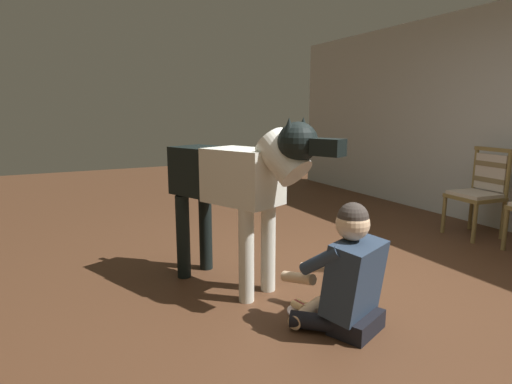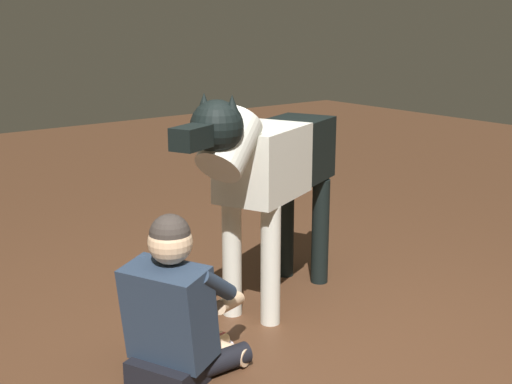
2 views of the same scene
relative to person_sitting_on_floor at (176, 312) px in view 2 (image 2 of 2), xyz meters
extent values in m
plane|color=#50311E|center=(-0.46, 0.32, -0.34)|extent=(15.98, 15.98, 0.00)
cube|color=black|center=(0.07, 0.03, -0.28)|extent=(0.36, 0.41, 0.12)
cylinder|color=black|center=(-0.01, -0.17, -0.27)|extent=(0.35, 0.37, 0.11)
cylinder|color=beige|center=(-0.18, -0.17, -0.28)|extent=(0.25, 0.36, 0.09)
cylinder|color=black|center=(-0.13, 0.11, -0.27)|extent=(0.40, 0.12, 0.11)
cylinder|color=beige|center=(-0.24, -0.01, -0.28)|extent=(0.20, 0.37, 0.09)
cube|color=#27364A|center=(0.05, 0.02, 0.01)|extent=(0.41, 0.48, 0.49)
cylinder|color=#27364A|center=(-0.01, -0.19, 0.14)|extent=(0.30, 0.19, 0.24)
cylinder|color=beige|center=(-0.21, -0.23, -0.04)|extent=(0.28, 0.14, 0.12)
cylinder|color=#27364A|center=(-0.15, 0.13, 0.14)|extent=(0.30, 0.19, 0.24)
cylinder|color=beige|center=(-0.31, 0.00, -0.04)|extent=(0.27, 0.20, 0.12)
sphere|color=beige|center=(0.02, 0.01, 0.36)|extent=(0.21, 0.21, 0.21)
sphere|color=#3A332D|center=(0.02, 0.01, 0.39)|extent=(0.19, 0.19, 0.19)
cylinder|color=silver|center=(-0.73, -0.17, 0.01)|extent=(0.11, 0.11, 0.70)
cylinder|color=silver|center=(-0.63, -0.41, 0.01)|extent=(0.11, 0.11, 0.70)
cylinder|color=black|center=(-1.38, -0.45, 0.01)|extent=(0.11, 0.11, 0.70)
cylinder|color=black|center=(-1.28, -0.68, 0.01)|extent=(0.11, 0.11, 0.70)
cube|color=silver|center=(-0.82, -0.35, 0.56)|extent=(0.65, 0.55, 0.41)
cube|color=black|center=(-1.21, -0.51, 0.56)|extent=(0.58, 0.50, 0.39)
cylinder|color=silver|center=(-0.47, -0.20, 0.73)|extent=(0.47, 0.39, 0.40)
sphere|color=black|center=(-0.36, -0.15, 0.84)|extent=(0.27, 0.27, 0.27)
cube|color=black|center=(-0.16, -0.07, 0.81)|extent=(0.23, 0.19, 0.11)
cone|color=black|center=(-0.41, -0.09, 0.94)|extent=(0.12, 0.12, 0.12)
cone|color=black|center=(-0.34, -0.23, 0.94)|extent=(0.12, 0.12, 0.12)
cylinder|color=black|center=(-1.45, -0.61, 0.52)|extent=(0.35, 0.19, 0.24)
cylinder|color=white|center=(-0.30, -0.13, -0.33)|extent=(0.23, 0.23, 0.01)
cylinder|color=#E8BA7A|center=(-0.29, -0.15, -0.30)|extent=(0.18, 0.08, 0.05)
cylinder|color=#E8BA7A|center=(-0.30, -0.10, -0.30)|extent=(0.18, 0.08, 0.05)
cylinder|color=#95392F|center=(-0.30, -0.13, -0.30)|extent=(0.18, 0.07, 0.04)
camera|label=1|loc=(1.97, -1.63, 1.04)|focal=29.35mm
camera|label=2|loc=(1.52, 2.55, 1.36)|focal=46.98mm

